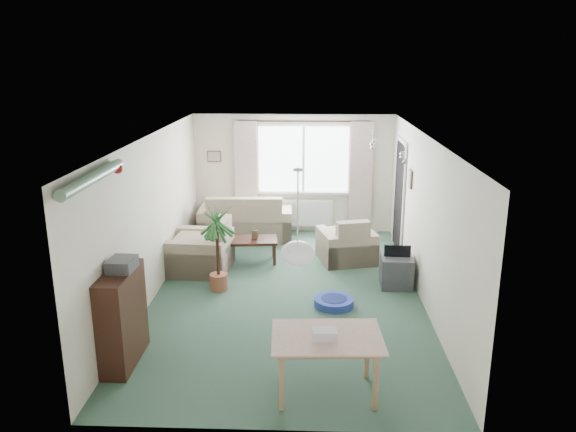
{
  "coord_description": "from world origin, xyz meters",
  "views": [
    {
      "loc": [
        0.31,
        -7.9,
        3.49
      ],
      "look_at": [
        0.0,
        0.3,
        1.15
      ],
      "focal_mm": 35.0,
      "sensor_mm": 36.0,
      "label": 1
    }
  ],
  "objects_px": {
    "coffee_table": "(251,250)",
    "armchair_left": "(200,244)",
    "pet_bed": "(334,302)",
    "bookshelf": "(122,318)",
    "tv_cube": "(396,271)",
    "sofa": "(246,216)",
    "armchair_corner": "(347,239)",
    "dining_table": "(326,366)",
    "houseplant": "(218,248)"
  },
  "relations": [
    {
      "from": "coffee_table",
      "to": "dining_table",
      "type": "xyz_separation_m",
      "value": [
        1.22,
        -3.98,
        0.12
      ]
    },
    {
      "from": "bookshelf",
      "to": "pet_bed",
      "type": "height_order",
      "value": "bookshelf"
    },
    {
      "from": "houseplant",
      "to": "pet_bed",
      "type": "xyz_separation_m",
      "value": [
        1.76,
        -0.53,
        -0.63
      ]
    },
    {
      "from": "houseplant",
      "to": "tv_cube",
      "type": "bearing_deg",
      "value": 5.5
    },
    {
      "from": "sofa",
      "to": "armchair_corner",
      "type": "height_order",
      "value": "sofa"
    },
    {
      "from": "bookshelf",
      "to": "tv_cube",
      "type": "relative_size",
      "value": 2.13
    },
    {
      "from": "coffee_table",
      "to": "pet_bed",
      "type": "bearing_deg",
      "value": -52.01
    },
    {
      "from": "coffee_table",
      "to": "armchair_left",
      "type": "bearing_deg",
      "value": -151.61
    },
    {
      "from": "sofa",
      "to": "pet_bed",
      "type": "height_order",
      "value": "sofa"
    },
    {
      "from": "bookshelf",
      "to": "pet_bed",
      "type": "relative_size",
      "value": 1.99
    },
    {
      "from": "sofa",
      "to": "houseplant",
      "type": "bearing_deg",
      "value": 84.61
    },
    {
      "from": "armchair_left",
      "to": "coffee_table",
      "type": "distance_m",
      "value": 0.94
    },
    {
      "from": "armchair_left",
      "to": "houseplant",
      "type": "distance_m",
      "value": 0.96
    },
    {
      "from": "coffee_table",
      "to": "pet_bed",
      "type": "relative_size",
      "value": 1.62
    },
    {
      "from": "sofa",
      "to": "armchair_left",
      "type": "bearing_deg",
      "value": 70.03
    },
    {
      "from": "armchair_corner",
      "to": "armchair_left",
      "type": "distance_m",
      "value": 2.55
    },
    {
      "from": "houseplant",
      "to": "tv_cube",
      "type": "height_order",
      "value": "houseplant"
    },
    {
      "from": "bookshelf",
      "to": "dining_table",
      "type": "distance_m",
      "value": 2.44
    },
    {
      "from": "sofa",
      "to": "bookshelf",
      "type": "relative_size",
      "value": 1.59
    },
    {
      "from": "armchair_left",
      "to": "tv_cube",
      "type": "relative_size",
      "value": 1.91
    },
    {
      "from": "bookshelf",
      "to": "sofa",
      "type": "bearing_deg",
      "value": 79.68
    },
    {
      "from": "sofa",
      "to": "armchair_left",
      "type": "xyz_separation_m",
      "value": [
        -0.57,
        -1.8,
        0.0
      ]
    },
    {
      "from": "armchair_left",
      "to": "tv_cube",
      "type": "bearing_deg",
      "value": 84.44
    },
    {
      "from": "bookshelf",
      "to": "pet_bed",
      "type": "distance_m",
      "value": 3.06
    },
    {
      "from": "armchair_left",
      "to": "houseplant",
      "type": "relative_size",
      "value": 0.74
    },
    {
      "from": "bookshelf",
      "to": "coffee_table",
      "type": "bearing_deg",
      "value": 72.02
    },
    {
      "from": "coffee_table",
      "to": "bookshelf",
      "type": "height_order",
      "value": "bookshelf"
    },
    {
      "from": "armchair_left",
      "to": "pet_bed",
      "type": "distance_m",
      "value": 2.61
    },
    {
      "from": "bookshelf",
      "to": "tv_cube",
      "type": "xyz_separation_m",
      "value": [
        3.54,
        2.43,
        -0.33
      ]
    },
    {
      "from": "coffee_table",
      "to": "bookshelf",
      "type": "bearing_deg",
      "value": -108.43
    },
    {
      "from": "sofa",
      "to": "dining_table",
      "type": "height_order",
      "value": "sofa"
    },
    {
      "from": "armchair_corner",
      "to": "pet_bed",
      "type": "bearing_deg",
      "value": 66.94
    },
    {
      "from": "armchair_left",
      "to": "tv_cube",
      "type": "height_order",
      "value": "armchair_left"
    },
    {
      "from": "bookshelf",
      "to": "pet_bed",
      "type": "xyz_separation_m",
      "value": [
        2.53,
        1.64,
        -0.51
      ]
    },
    {
      "from": "bookshelf",
      "to": "pet_bed",
      "type": "bearing_deg",
      "value": 33.33
    },
    {
      "from": "bookshelf",
      "to": "armchair_corner",
      "type": "bearing_deg",
      "value": 51.84
    },
    {
      "from": "houseplant",
      "to": "dining_table",
      "type": "bearing_deg",
      "value": -59.8
    },
    {
      "from": "tv_cube",
      "to": "pet_bed",
      "type": "height_order",
      "value": "tv_cube"
    },
    {
      "from": "coffee_table",
      "to": "houseplant",
      "type": "distance_m",
      "value": 1.39
    },
    {
      "from": "armchair_left",
      "to": "tv_cube",
      "type": "distance_m",
      "value": 3.26
    },
    {
      "from": "coffee_table",
      "to": "tv_cube",
      "type": "relative_size",
      "value": 1.74
    },
    {
      "from": "pet_bed",
      "to": "bookshelf",
      "type": "bearing_deg",
      "value": -147.12
    },
    {
      "from": "bookshelf",
      "to": "dining_table",
      "type": "bearing_deg",
      "value": -12.93
    },
    {
      "from": "sofa",
      "to": "tv_cube",
      "type": "bearing_deg",
      "value": 135.74
    },
    {
      "from": "armchair_corner",
      "to": "armchair_left",
      "type": "relative_size",
      "value": 0.89
    },
    {
      "from": "armchair_corner",
      "to": "sofa",
      "type": "bearing_deg",
      "value": -47.46
    },
    {
      "from": "armchair_left",
      "to": "pet_bed",
      "type": "xyz_separation_m",
      "value": [
        2.19,
        -1.35,
        -0.4
      ]
    },
    {
      "from": "armchair_left",
      "to": "dining_table",
      "type": "relative_size",
      "value": 0.97
    },
    {
      "from": "armchair_corner",
      "to": "dining_table",
      "type": "bearing_deg",
      "value": 69.19
    },
    {
      "from": "armchair_corner",
      "to": "bookshelf",
      "type": "xyz_separation_m",
      "value": [
        -2.83,
        -3.54,
        0.16
      ]
    }
  ]
}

